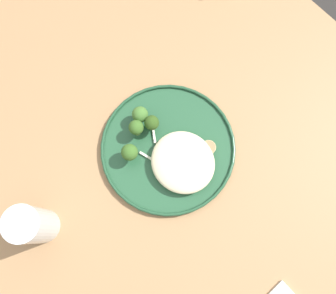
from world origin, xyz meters
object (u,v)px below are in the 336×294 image
Objects in this scene: seared_scallop_front_small at (181,145)px; water_glass at (34,225)px; seared_scallop_tilted_round at (209,148)px; broccoli_floret_center_pile at (140,115)px; dinner_plate at (168,148)px; seared_scallop_on_noodles at (173,154)px; broccoli_floret_rear_charred at (130,152)px; broccoli_floret_small_sprig at (151,124)px; seared_scallop_half_hidden at (181,168)px; seared_scallop_tiny_bay at (191,164)px; broccoli_floret_tall_stalk at (136,128)px; seared_scallop_large_seared at (164,167)px.

water_glass reaches higher than seared_scallop_front_small.
water_glass reaches higher than seared_scallop_tilted_round.
dinner_plate is at bearing 179.57° from broccoli_floret_center_pile.
seared_scallop_on_noodles is at bearing -103.83° from water_glass.
broccoli_floret_rear_charred reaches higher than seared_scallop_tilted_round.
broccoli_floret_small_sprig is at bearing -4.85° from seared_scallop_on_noodles.
seared_scallop_half_hidden is 0.14m from broccoli_floret_center_pile.
broccoli_floret_rear_charred reaches higher than dinner_plate.
seared_scallop_on_noodles is 0.97× the size of seared_scallop_tilted_round.
water_glass is at bearing 72.39° from seared_scallop_tilted_round.
seared_scallop_front_small is 0.05m from seared_scallop_tiny_bay.
seared_scallop_tiny_bay is at bearing -176.36° from broccoli_floret_center_pile.
seared_scallop_tiny_bay is (-0.01, -0.02, 0.00)m from seared_scallop_half_hidden.
water_glass is at bearing 93.29° from broccoli_floret_tall_stalk.
broccoli_floret_small_sprig is (-0.03, -0.00, 0.00)m from broccoli_floret_center_pile.
seared_scallop_tilted_round reaches higher than dinner_plate.
seared_scallop_tilted_round is (-0.03, -0.10, 0.00)m from seared_scallop_large_seared.
dinner_plate is at bearing 45.65° from seared_scallop_tilted_round.
seared_scallop_on_noodles is 0.31m from water_glass.
seared_scallop_tilted_round is 0.16m from broccoli_floret_center_pile.
seared_scallop_tiny_bay reaches higher than dinner_plate.
seared_scallop_tiny_bay is at bearing 163.93° from seared_scallop_front_small.
seared_scallop_tilted_round is at bearing -90.45° from seared_scallop_tiny_bay.
seared_scallop_tilted_round is at bearing -107.61° from water_glass.
seared_scallop_front_small is at bearing -16.07° from seared_scallop_tiny_bay.
seared_scallop_tiny_bay is at bearing -165.08° from broccoli_floret_tall_stalk.
seared_scallop_large_seared is 0.28m from water_glass.
broccoli_floret_rear_charred is at bearing 102.58° from broccoli_floret_small_sprig.
broccoli_floret_tall_stalk is (0.09, 0.02, 0.02)m from seared_scallop_on_noodles.
seared_scallop_on_noodles is 0.11m from broccoli_floret_center_pile.
seared_scallop_half_hidden is at bearing 72.16° from seared_scallop_tiny_bay.
broccoli_floret_tall_stalk is (0.12, 0.01, 0.02)m from seared_scallop_half_hidden.
seared_scallop_on_noodles is 0.08m from broccoli_floret_small_sprig.
seared_scallop_tiny_bay is (-0.04, -0.01, 0.00)m from seared_scallop_on_noodles.
broccoli_floret_center_pile reaches higher than seared_scallop_on_noodles.
broccoli_floret_center_pile reaches higher than seared_scallop_large_seared.
seared_scallop_front_small reaches higher than dinner_plate.
seared_scallop_on_noodles reaches higher than seared_scallop_large_seared.
seared_scallop_half_hidden is at bearing -147.87° from broccoli_floret_rear_charred.
seared_scallop_on_noodles is at bearing 169.04° from dinner_plate.
seared_scallop_tiny_bay is at bearing -141.33° from broccoli_floret_rear_charred.
seared_scallop_large_seared is 0.04m from seared_scallop_half_hidden.
broccoli_floret_tall_stalk is at bearing 14.92° from seared_scallop_tiny_bay.
seared_scallop_tiny_bay is 0.26× the size of water_glass.
broccoli_floret_tall_stalk is at bearing 28.57° from seared_scallop_front_small.
dinner_plate is 5.42× the size of broccoli_floret_tall_stalk.
water_glass is (0.08, 0.26, 0.03)m from seared_scallop_large_seared.
broccoli_floret_rear_charred is (0.07, 0.03, 0.02)m from seared_scallop_large_seared.
seared_scallop_tiny_bay is 0.61× the size of broccoli_floret_small_sprig.
broccoli_floret_small_sprig is (0.12, 0.06, 0.02)m from seared_scallop_tilted_round.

